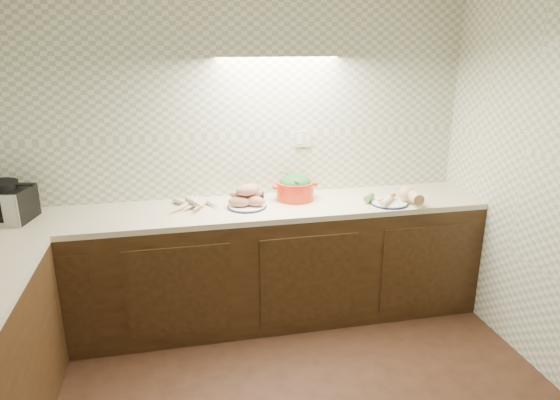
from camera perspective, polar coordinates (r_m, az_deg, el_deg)
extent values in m
cube|color=#9AA684|center=(3.74, -5.49, 6.29)|extent=(3.60, 0.05, 2.60)
cube|color=beige|center=(3.85, 2.70, 6.99)|extent=(0.13, 0.01, 0.12)
cube|color=black|center=(3.76, -4.59, -7.66)|extent=(3.60, 0.60, 0.86)
cube|color=beige|center=(3.59, -4.77, -1.17)|extent=(3.60, 0.60, 0.04)
cube|color=black|center=(3.77, -29.21, -0.44)|extent=(0.42, 0.35, 0.22)
cone|color=beige|center=(3.58, -9.12, -0.60)|extent=(0.06, 0.21, 0.05)
cone|color=beige|center=(3.67, -11.10, -0.32)|extent=(0.10, 0.23, 0.04)
cone|color=beige|center=(3.55, -7.96, -0.79)|extent=(0.14, 0.16, 0.04)
cone|color=beige|center=(3.53, -8.06, -0.82)|extent=(0.06, 0.22, 0.05)
cone|color=beige|center=(3.65, -11.63, -0.43)|extent=(0.06, 0.19, 0.05)
cone|color=beige|center=(3.61, -8.84, -0.14)|extent=(0.06, 0.19, 0.04)
cone|color=beige|center=(3.59, -10.49, -0.33)|extent=(0.16, 0.16, 0.04)
cone|color=beige|center=(3.52, -9.33, -0.50)|extent=(0.18, 0.18, 0.04)
cylinder|color=#161E3E|center=(3.58, -3.80, -0.75)|extent=(0.28, 0.28, 0.01)
cylinder|color=white|center=(3.58, -3.80, -0.72)|extent=(0.27, 0.27, 0.02)
ellipsoid|color=tan|center=(3.54, -4.74, -0.21)|extent=(0.16, 0.08, 0.07)
ellipsoid|color=tan|center=(3.54, -2.93, -0.14)|extent=(0.16, 0.08, 0.07)
ellipsoid|color=tan|center=(3.61, -3.94, 0.20)|extent=(0.16, 0.08, 0.07)
ellipsoid|color=tan|center=(3.58, -4.55, 0.68)|extent=(0.16, 0.08, 0.07)
ellipsoid|color=tan|center=(3.60, -3.29, 0.81)|extent=(0.16, 0.08, 0.07)
ellipsoid|color=tan|center=(3.53, -3.82, 1.08)|extent=(0.16, 0.08, 0.07)
ellipsoid|color=tan|center=(3.56, -3.57, 1.32)|extent=(0.16, 0.08, 0.07)
cylinder|color=black|center=(3.70, -3.15, 0.30)|extent=(0.17, 0.17, 0.06)
sphere|color=maroon|center=(3.68, -3.42, 1.13)|extent=(0.09, 0.09, 0.09)
sphere|color=silver|center=(3.70, -2.66, 1.03)|extent=(0.05, 0.05, 0.05)
cylinder|color=red|center=(3.73, 1.74, 1.10)|extent=(0.31, 0.31, 0.14)
cube|color=red|center=(3.67, -0.53, 1.46)|extent=(0.04, 0.06, 0.02)
cube|color=red|center=(3.77, 3.95, 1.87)|extent=(0.04, 0.06, 0.02)
ellipsoid|color=#2E6F2C|center=(3.71, 1.74, 1.92)|extent=(0.25, 0.25, 0.14)
cylinder|color=#161E3E|center=(3.73, 12.35, -0.34)|extent=(0.28, 0.28, 0.01)
cylinder|color=white|center=(3.73, 12.35, -0.31)|extent=(0.26, 0.26, 0.02)
cone|color=#EE531C|center=(3.74, 11.78, 0.17)|extent=(0.16, 0.09, 0.03)
cone|color=#EE531C|center=(3.73, 12.16, 0.09)|extent=(0.16, 0.08, 0.03)
cone|color=#EE531C|center=(3.74, 11.59, 0.18)|extent=(0.16, 0.10, 0.03)
cone|color=#EE531C|center=(3.72, 11.96, 0.36)|extent=(0.16, 0.09, 0.03)
cylinder|color=white|center=(3.67, 12.07, -0.11)|extent=(0.15, 0.16, 0.04)
cylinder|color=#356D2D|center=(3.73, 10.14, 0.29)|extent=(0.11, 0.11, 0.05)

